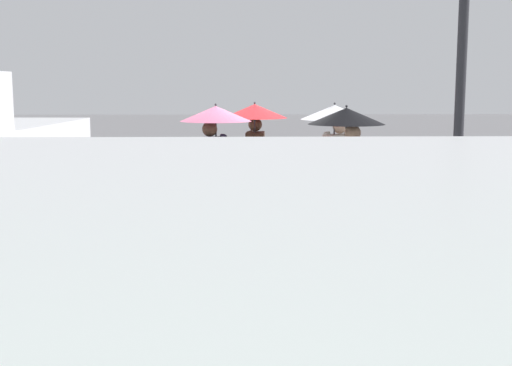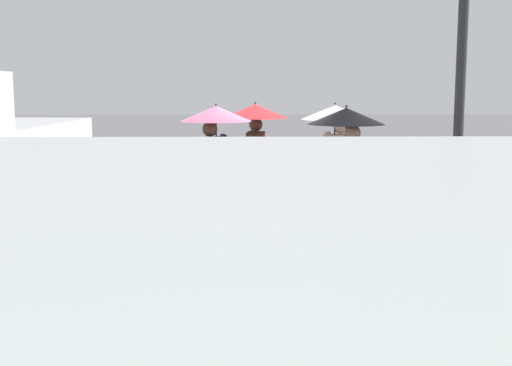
% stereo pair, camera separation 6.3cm
% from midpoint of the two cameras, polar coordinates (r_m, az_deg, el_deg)
% --- Properties ---
extents(ground_plane, '(90.00, 90.00, 0.00)m').
position_cam_midpoint_polar(ground_plane, '(10.88, -2.06, -4.50)').
color(ground_plane, slate).
extents(slush_patch_near_cluster, '(1.90, 1.90, 0.01)m').
position_cam_midpoint_polar(slush_patch_near_cluster, '(9.35, -8.13, -6.70)').
color(slush_patch_near_cluster, silver).
rests_on(slush_patch_near_cluster, ground).
extents(shopping_cart_vendor, '(0.65, 0.88, 1.04)m').
position_cam_midpoint_polar(shopping_cart_vendor, '(9.96, 1.30, -2.35)').
color(shopping_cart_vendor, red).
rests_on(shopping_cart_vendor, ground).
extents(hand_dolly_boxes, '(0.54, 0.73, 1.32)m').
position_cam_midpoint_polar(hand_dolly_boxes, '(10.08, -3.81, -2.53)').
color(hand_dolly_boxes, '#515156').
rests_on(hand_dolly_boxes, ground).
extents(pedestrian_pink_side, '(1.04, 1.04, 2.15)m').
position_cam_midpoint_polar(pedestrian_pink_side, '(9.10, 7.69, 2.93)').
color(pedestrian_pink_side, black).
rests_on(pedestrian_pink_side, ground).
extents(pedestrian_black_side, '(1.04, 1.04, 2.15)m').
position_cam_midpoint_polar(pedestrian_black_side, '(10.82, -0.26, 3.93)').
color(pedestrian_black_side, black).
rests_on(pedestrian_black_side, ground).
extents(pedestrian_white_side, '(1.04, 1.04, 2.15)m').
position_cam_midpoint_polar(pedestrian_white_side, '(9.81, -3.82, 3.45)').
color(pedestrian_white_side, black).
rests_on(pedestrian_white_side, ground).
extents(pedestrian_far_side, '(1.04, 1.04, 2.15)m').
position_cam_midpoint_polar(pedestrian_far_side, '(10.43, 6.64, 3.62)').
color(pedestrian_far_side, black).
rests_on(pedestrian_far_side, ground).
extents(street_lamp, '(0.28, 0.28, 3.86)m').
position_cam_midpoint_polar(street_lamp, '(8.44, 16.72, 7.69)').
color(street_lamp, '#2D2D33').
rests_on(street_lamp, ground).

